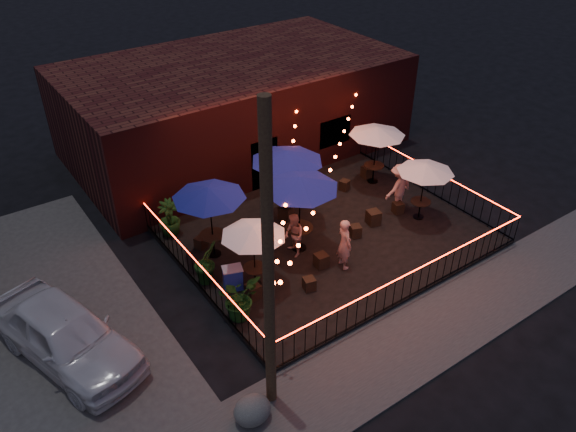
# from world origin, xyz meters

# --- Properties ---
(ground) EXTENTS (110.00, 110.00, 0.00)m
(ground) POSITION_xyz_m (0.00, 0.00, 0.00)
(ground) COLOR black
(ground) RESTS_ON ground
(patio) EXTENTS (10.00, 8.00, 0.15)m
(patio) POSITION_xyz_m (0.00, 2.00, 0.07)
(patio) COLOR black
(patio) RESTS_ON ground
(sidewalk) EXTENTS (18.00, 2.50, 0.05)m
(sidewalk) POSITION_xyz_m (0.00, -3.25, 0.03)
(sidewalk) COLOR #3E3B39
(sidewalk) RESTS_ON ground
(brick_building) EXTENTS (14.00, 8.00, 4.00)m
(brick_building) POSITION_xyz_m (1.00, 9.99, 2.00)
(brick_building) COLOR #38100F
(brick_building) RESTS_ON ground
(utility_pole) EXTENTS (0.26, 0.26, 8.00)m
(utility_pole) POSITION_xyz_m (-5.40, -2.60, 4.00)
(utility_pole) COLOR #382117
(utility_pole) RESTS_ON ground
(fence_front) EXTENTS (10.00, 0.04, 1.04)m
(fence_front) POSITION_xyz_m (0.00, -2.00, 0.66)
(fence_front) COLOR black
(fence_front) RESTS_ON patio
(fence_left) EXTENTS (0.04, 8.00, 1.04)m
(fence_left) POSITION_xyz_m (-5.00, 2.00, 0.66)
(fence_left) COLOR black
(fence_left) RESTS_ON patio
(fence_right) EXTENTS (0.04, 8.00, 1.04)m
(fence_right) POSITION_xyz_m (5.00, 2.00, 0.66)
(fence_right) COLOR black
(fence_right) RESTS_ON patio
(festoon_lights) EXTENTS (10.02, 8.72, 1.32)m
(festoon_lights) POSITION_xyz_m (-1.01, 1.70, 2.52)
(festoon_lights) COLOR #FF3F12
(festoon_lights) RESTS_ON ground
(cafe_table_0) EXTENTS (2.31, 2.31, 2.17)m
(cafe_table_0) POSITION_xyz_m (-3.49, 1.19, 2.14)
(cafe_table_0) COLOR black
(cafe_table_0) RESTS_ON patio
(cafe_table_1) EXTENTS (2.67, 2.67, 2.60)m
(cafe_table_1) POSITION_xyz_m (-3.80, 3.28, 2.52)
(cafe_table_1) COLOR black
(cafe_table_1) RESTS_ON patio
(cafe_table_2) EXTENTS (3.18, 3.18, 2.78)m
(cafe_table_2) POSITION_xyz_m (-1.28, 1.93, 2.69)
(cafe_table_2) COLOR black
(cafe_table_2) RESTS_ON patio
(cafe_table_3) EXTENTS (2.93, 2.93, 2.78)m
(cafe_table_3) POSITION_xyz_m (-0.60, 3.61, 2.69)
(cafe_table_3) COLOR black
(cafe_table_3) RESTS_ON patio
(cafe_table_4) EXTENTS (2.27, 2.27, 2.21)m
(cafe_table_4) POSITION_xyz_m (3.42, 0.95, 2.17)
(cafe_table_4) COLOR black
(cafe_table_4) RESTS_ON patio
(cafe_table_5) EXTENTS (2.51, 2.51, 2.42)m
(cafe_table_5) POSITION_xyz_m (3.80, 3.87, 2.36)
(cafe_table_5) COLOR black
(cafe_table_5) RESTS_ON patio
(bistro_chair_0) EXTENTS (0.41, 0.41, 0.46)m
(bistro_chair_0) POSITION_xyz_m (-3.85, 0.73, 0.38)
(bistro_chair_0) COLOR black
(bistro_chair_0) RESTS_ON patio
(bistro_chair_1) EXTENTS (0.41, 0.41, 0.41)m
(bistro_chair_1) POSITION_xyz_m (-2.26, 0.05, 0.35)
(bistro_chair_1) COLOR black
(bistro_chair_1) RESTS_ON patio
(bistro_chair_2) EXTENTS (0.44, 0.44, 0.40)m
(bistro_chair_2) POSITION_xyz_m (-3.99, 3.86, 0.35)
(bistro_chair_2) COLOR black
(bistro_chair_2) RESTS_ON patio
(bistro_chair_3) EXTENTS (0.44, 0.44, 0.42)m
(bistro_chair_3) POSITION_xyz_m (-2.56, 3.56, 0.36)
(bistro_chair_3) COLOR black
(bistro_chair_3) RESTS_ON patio
(bistro_chair_4) EXTENTS (0.42, 0.42, 0.46)m
(bistro_chair_4) POSITION_xyz_m (-1.27, 0.73, 0.38)
(bistro_chair_4) COLOR black
(bistro_chair_4) RESTS_ON patio
(bistro_chair_5) EXTENTS (0.46, 0.46, 0.42)m
(bistro_chair_5) POSITION_xyz_m (0.74, 1.38, 0.36)
(bistro_chair_5) COLOR black
(bistro_chair_5) RESTS_ON patio
(bistro_chair_6) EXTENTS (0.57, 0.57, 0.52)m
(bistro_chair_6) POSITION_xyz_m (-0.62, 3.67, 0.41)
(bistro_chair_6) COLOR black
(bistro_chair_6) RESTS_ON patio
(bistro_chair_7) EXTENTS (0.45, 0.45, 0.44)m
(bistro_chair_7) POSITION_xyz_m (0.56, 4.02, 0.37)
(bistro_chair_7) COLOR black
(bistro_chair_7) RESTS_ON patio
(bistro_chair_8) EXTENTS (0.52, 0.52, 0.52)m
(bistro_chair_8) POSITION_xyz_m (1.77, 1.61, 0.41)
(bistro_chair_8) COLOR black
(bistro_chair_8) RESTS_ON patio
(bistro_chair_9) EXTENTS (0.42, 0.42, 0.42)m
(bistro_chair_9) POSITION_xyz_m (3.00, 1.61, 0.36)
(bistro_chair_9) COLOR black
(bistro_chair_9) RESTS_ON patio
(bistro_chair_10) EXTENTS (0.45, 0.45, 0.41)m
(bistro_chair_10) POSITION_xyz_m (2.45, 4.03, 0.36)
(bistro_chair_10) COLOR black
(bistro_chair_10) RESTS_ON patio
(bistro_chair_11) EXTENTS (0.41, 0.41, 0.45)m
(bistro_chair_11) POSITION_xyz_m (3.86, 4.29, 0.38)
(bistro_chair_11) COLOR black
(bistro_chair_11) RESTS_ON patio
(patron_a) EXTENTS (0.53, 0.71, 1.78)m
(patron_a) POSITION_xyz_m (-0.67, 0.34, 1.04)
(patron_a) COLOR #D7A98B
(patron_a) RESTS_ON patio
(patron_b) EXTENTS (0.72, 0.85, 1.54)m
(patron_b) POSITION_xyz_m (-1.63, 1.76, 0.92)
(patron_b) COLOR tan
(patron_b) RESTS_ON patio
(patron_c) EXTENTS (1.22, 0.75, 1.83)m
(patron_c) POSITION_xyz_m (3.17, 1.86, 1.07)
(patron_c) COLOR #E2A48F
(patron_c) RESTS_ON patio
(potted_shrub_a) EXTENTS (1.51, 1.43, 1.32)m
(potted_shrub_a) POSITION_xyz_m (-4.60, 0.28, 0.81)
(potted_shrub_a) COLOR #174115
(potted_shrub_a) RESTS_ON patio
(potted_shrub_b) EXTENTS (0.92, 0.80, 1.47)m
(potted_shrub_b) POSITION_xyz_m (-4.60, 2.21, 0.89)
(potted_shrub_b) COLOR #163B10
(potted_shrub_b) RESTS_ON patio
(potted_shrub_c) EXTENTS (0.88, 0.88, 1.32)m
(potted_shrub_c) POSITION_xyz_m (-4.47, 5.18, 0.81)
(potted_shrub_c) COLOR #0F330E
(potted_shrub_c) RESTS_ON patio
(cooler) EXTENTS (0.71, 0.60, 0.79)m
(cooler) POSITION_xyz_m (-4.14, 1.42, 0.55)
(cooler) COLOR #2139BB
(cooler) RESTS_ON patio
(boulder) EXTENTS (1.12, 1.04, 0.71)m
(boulder) POSITION_xyz_m (-6.12, -2.86, 0.36)
(boulder) COLOR #4F4F49
(boulder) RESTS_ON ground
(car_white) EXTENTS (3.32, 5.23, 1.66)m
(car_white) POSITION_xyz_m (-9.06, 1.65, 0.83)
(car_white) COLOR white
(car_white) RESTS_ON ground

